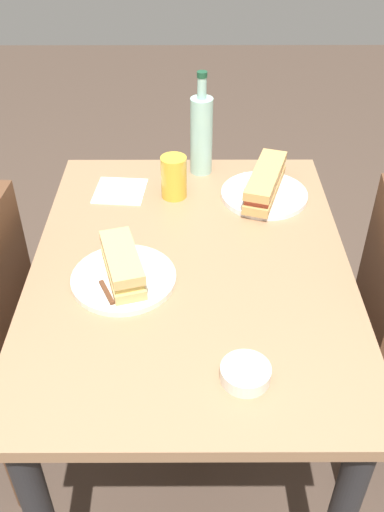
{
  "coord_description": "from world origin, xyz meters",
  "views": [
    {
      "loc": [
        -1.05,
        0.0,
        1.6
      ],
      "look_at": [
        0.0,
        0.0,
        0.77
      ],
      "focal_mm": 39.61,
      "sensor_mm": 36.0,
      "label": 1
    }
  ],
  "objects_px": {
    "plate_far": "(125,278)",
    "beer_glass": "(175,177)",
    "plate_near": "(265,195)",
    "dining_table": "(192,303)",
    "baguette_sandwich_far": "(124,264)",
    "olive_bowl": "(247,373)",
    "water_bottle": "(203,134)",
    "baguette_sandwich_near": "(266,182)",
    "knife_far": "(103,282)",
    "knife_near": "(247,190)"
  },
  "relations": [
    {
      "from": "plate_near",
      "to": "water_bottle",
      "type": "distance_m",
      "value": 0.25
    },
    {
      "from": "plate_near",
      "to": "baguette_sandwich_far",
      "type": "xyz_separation_m",
      "value": [
        -0.36,
        0.36,
        0.04
      ]
    },
    {
      "from": "dining_table",
      "to": "baguette_sandwich_far",
      "type": "height_order",
      "value": "baguette_sandwich_far"
    },
    {
      "from": "knife_far",
      "to": "olive_bowl",
      "type": "height_order",
      "value": "olive_bowl"
    },
    {
      "from": "plate_near",
      "to": "plate_far",
      "type": "relative_size",
      "value": 1.0
    },
    {
      "from": "plate_near",
      "to": "dining_table",
      "type": "bearing_deg",
      "value": 144.97
    },
    {
      "from": "dining_table",
      "to": "knife_far",
      "type": "bearing_deg",
      "value": 114.73
    },
    {
      "from": "baguette_sandwich_near",
      "to": "olive_bowl",
      "type": "bearing_deg",
      "value": 170.96
    },
    {
      "from": "baguette_sandwich_near",
      "to": "plate_far",
      "type": "bearing_deg",
      "value": 135.11
    },
    {
      "from": "dining_table",
      "to": "beer_glass",
      "type": "distance_m",
      "value": 0.36
    },
    {
      "from": "baguette_sandwich_near",
      "to": "knife_far",
      "type": "xyz_separation_m",
      "value": [
        -0.39,
        0.41,
        -0.03
      ]
    },
    {
      "from": "baguette_sandwich_far",
      "to": "olive_bowl",
      "type": "xyz_separation_m",
      "value": [
        -0.29,
        -0.26,
        -0.03
      ]
    },
    {
      "from": "baguette_sandwich_near",
      "to": "knife_near",
      "type": "distance_m",
      "value": 0.06
    },
    {
      "from": "baguette_sandwich_near",
      "to": "olive_bowl",
      "type": "height_order",
      "value": "baguette_sandwich_near"
    },
    {
      "from": "knife_near",
      "to": "baguette_sandwich_far",
      "type": "height_order",
      "value": "baguette_sandwich_far"
    },
    {
      "from": "baguette_sandwich_near",
      "to": "olive_bowl",
      "type": "relative_size",
      "value": 2.75
    },
    {
      "from": "knife_far",
      "to": "water_bottle",
      "type": "distance_m",
      "value": 0.59
    },
    {
      "from": "dining_table",
      "to": "plate_far",
      "type": "height_order",
      "value": "plate_far"
    },
    {
      "from": "knife_near",
      "to": "olive_bowl",
      "type": "distance_m",
      "value": 0.65
    },
    {
      "from": "knife_near",
      "to": "knife_far",
      "type": "distance_m",
      "value": 0.53
    },
    {
      "from": "baguette_sandwich_near",
      "to": "knife_near",
      "type": "relative_size",
      "value": 1.47
    },
    {
      "from": "water_bottle",
      "to": "olive_bowl",
      "type": "bearing_deg",
      "value": -174.85
    },
    {
      "from": "plate_far",
      "to": "baguette_sandwich_far",
      "type": "relative_size",
      "value": 1.19
    },
    {
      "from": "plate_far",
      "to": "knife_far",
      "type": "height_order",
      "value": "knife_far"
    },
    {
      "from": "dining_table",
      "to": "beer_glass",
      "type": "bearing_deg",
      "value": 8.7
    },
    {
      "from": "plate_far",
      "to": "beer_glass",
      "type": "bearing_deg",
      "value": -16.29
    },
    {
      "from": "beer_glass",
      "to": "olive_bowl",
      "type": "distance_m",
      "value": 0.67
    },
    {
      "from": "knife_near",
      "to": "plate_far",
      "type": "distance_m",
      "value": 0.48
    },
    {
      "from": "knife_far",
      "to": "olive_bowl",
      "type": "xyz_separation_m",
      "value": [
        -0.26,
        -0.3,
        -0.0
      ]
    },
    {
      "from": "plate_near",
      "to": "knife_far",
      "type": "relative_size",
      "value": 1.44
    },
    {
      "from": "beer_glass",
      "to": "dining_table",
      "type": "bearing_deg",
      "value": -171.3
    },
    {
      "from": "plate_far",
      "to": "olive_bowl",
      "type": "height_order",
      "value": "olive_bowl"
    },
    {
      "from": "dining_table",
      "to": "knife_near",
      "type": "bearing_deg",
      "value": -27.17
    },
    {
      "from": "knife_near",
      "to": "water_bottle",
      "type": "xyz_separation_m",
      "value": [
        0.14,
        0.12,
        0.1
      ]
    },
    {
      "from": "plate_near",
      "to": "beer_glass",
      "type": "xyz_separation_m",
      "value": [
        0.01,
        0.25,
        0.05
      ]
    },
    {
      "from": "baguette_sandwich_near",
      "to": "knife_near",
      "type": "height_order",
      "value": "baguette_sandwich_near"
    },
    {
      "from": "dining_table",
      "to": "baguette_sandwich_far",
      "type": "xyz_separation_m",
      "value": [
        -0.07,
        0.15,
        0.18
      ]
    },
    {
      "from": "water_bottle",
      "to": "knife_far",
      "type": "bearing_deg",
      "value": 156.41
    },
    {
      "from": "dining_table",
      "to": "beer_glass",
      "type": "relative_size",
      "value": 8.5
    },
    {
      "from": "knife_near",
      "to": "olive_bowl",
      "type": "height_order",
      "value": "olive_bowl"
    },
    {
      "from": "plate_near",
      "to": "baguette_sandwich_near",
      "type": "height_order",
      "value": "baguette_sandwich_near"
    },
    {
      "from": "baguette_sandwich_far",
      "to": "water_bottle",
      "type": "distance_m",
      "value": 0.55
    },
    {
      "from": "knife_near",
      "to": "beer_glass",
      "type": "distance_m",
      "value": 0.2
    },
    {
      "from": "dining_table",
      "to": "beer_glass",
      "type": "xyz_separation_m",
      "value": [
        0.3,
        0.05,
        0.19
      ]
    },
    {
      "from": "baguette_sandwich_far",
      "to": "knife_far",
      "type": "distance_m",
      "value": 0.06
    },
    {
      "from": "plate_near",
      "to": "plate_far",
      "type": "bearing_deg",
      "value": 135.11
    },
    {
      "from": "plate_near",
      "to": "water_bottle",
      "type": "height_order",
      "value": "water_bottle"
    },
    {
      "from": "knife_near",
      "to": "plate_far",
      "type": "xyz_separation_m",
      "value": [
        -0.37,
        0.31,
        -0.01
      ]
    },
    {
      "from": "baguette_sandwich_near",
      "to": "beer_glass",
      "type": "distance_m",
      "value": 0.25
    },
    {
      "from": "plate_far",
      "to": "plate_near",
      "type": "bearing_deg",
      "value": -44.89
    }
  ]
}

